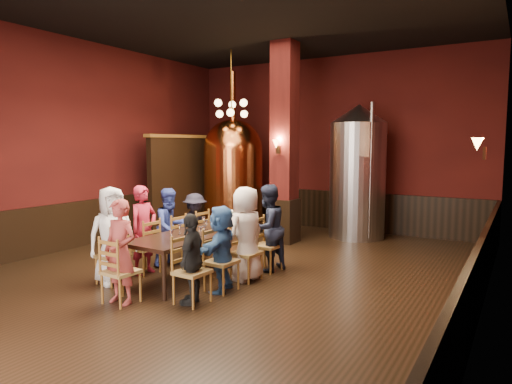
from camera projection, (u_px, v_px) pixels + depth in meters
The scene contains 37 objects.
room at pixel (225, 144), 7.73m from camera, with size 10.00×10.02×4.50m.
wainscot_right at pixel (478, 279), 5.91m from camera, with size 0.08×9.90×1.00m, color black.
wainscot_back at pixel (331, 210), 12.16m from camera, with size 7.90×0.08×1.00m, color black.
wainscot_left at pixel (76, 225), 9.92m from camera, with size 0.08×9.90×1.00m, color black.
column at pixel (284, 144), 10.28m from camera, with size 0.58×0.58×4.50m, color #4B1310.
partition at pixel (194, 183), 12.20m from camera, with size 0.22×3.50×2.40m, color black.
pendant_cluster at pixel (231, 109), 11.03m from camera, with size 0.90×0.90×1.70m, color #A57226, non-canonical shape.
sconce_wall at pixel (485, 148), 6.45m from camera, with size 0.20×0.20×0.36m, color black, non-canonical shape.
sconce_column at pixel (278, 146), 10.03m from camera, with size 0.20×0.20×0.36m, color black, non-canonical shape.
dining_table at pixel (194, 237), 7.70m from camera, with size 1.13×2.45×0.75m.
chair_0 at pixel (113, 255), 7.36m from camera, with size 0.46×0.46×0.92m, color #915B25, non-canonical shape.
person_0 at pixel (112, 235), 7.33m from camera, with size 0.77×0.50×1.57m, color white.
chair_1 at pixel (144, 247), 7.92m from camera, with size 0.46×0.46×0.92m, color #915B25, non-canonical shape.
person_1 at pixel (144, 230), 7.89m from camera, with size 0.56×0.37×1.54m, color maroon.
chair_2 at pixel (171, 241), 8.47m from camera, with size 0.46×0.46×0.92m, color #915B25, non-canonical shape.
person_2 at pixel (171, 227), 8.44m from camera, with size 0.70×0.34×1.44m, color navy.
chair_3 at pixel (195, 235), 9.02m from camera, with size 0.46×0.46×0.92m, color #915B25, non-canonical shape.
person_3 at pixel (195, 226), 9.00m from camera, with size 0.83×0.48×1.28m, color black.
chair_4 at pixel (192, 271), 6.43m from camera, with size 0.46×0.46×0.92m, color #915B25, non-canonical shape.
person_4 at pixel (192, 259), 6.41m from camera, with size 0.76×0.31×1.29m, color black.
chair_5 at pixel (221, 261), 6.98m from camera, with size 0.46×0.46×0.92m, color #915B25, non-canonical shape.
person_5 at pixel (221, 248), 6.96m from camera, with size 1.23×0.39×1.33m, color #315A95.
chair_6 at pixel (246, 253), 7.53m from camera, with size 0.46×0.46×0.92m, color #915B25, non-canonical shape.
person_6 at pixel (246, 234), 7.49m from camera, with size 0.76×0.50×1.56m, color silver.
chair_7 at pixel (268, 245), 8.08m from camera, with size 0.46×0.46×0.92m, color #915B25, non-canonical shape.
person_7 at pixel (268, 228), 8.05m from camera, with size 0.75×0.37×1.54m, color #1C2239.
chair_8 at pixel (121, 271), 6.44m from camera, with size 0.46×0.46×0.92m, color #915B25, non-canonical shape.
person_8 at pixel (120, 252), 6.41m from camera, with size 0.54×0.36×1.49m, color #983632.
copper_kettle at pixel (233, 173), 11.97m from camera, with size 1.83×1.83×4.09m.
steel_vessel at pixel (358, 172), 10.88m from camera, with size 1.56×1.56×3.18m.
rose_vase at pixel (231, 215), 8.33m from camera, with size 0.18×0.18×0.30m.
wine_glass_0 at pixel (206, 225), 8.00m from camera, with size 0.07×0.07×0.17m, color white, non-canonical shape.
wine_glass_1 at pixel (172, 236), 7.06m from camera, with size 0.07×0.07×0.17m, color white, non-canonical shape.
wine_glass_2 at pixel (204, 231), 7.47m from camera, with size 0.07×0.07×0.17m, color white, non-canonical shape.
wine_glass_3 at pixel (204, 221), 8.37m from camera, with size 0.07×0.07×0.17m, color white, non-canonical shape.
wine_glass_4 at pixel (180, 229), 7.58m from camera, with size 0.07×0.07×0.17m, color white, non-canonical shape.
wine_glass_5 at pixel (200, 232), 7.36m from camera, with size 0.07×0.07×0.17m, color white, non-canonical shape.
Camera 1 is at (4.40, -6.43, 2.26)m, focal length 32.00 mm.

